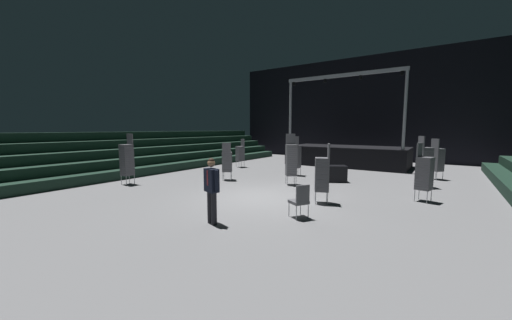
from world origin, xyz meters
TOP-DOWN VIEW (x-y plane):
  - ground_plane at (0.00, 0.00)m, footprint 22.00×30.00m
  - arena_end_wall at (0.00, 15.00)m, footprint 22.00×0.30m
  - bleacher_bank_left at (-9.12, 1.00)m, footprint 3.75×24.00m
  - stage_riser at (-0.00, 10.61)m, footprint 7.46×3.58m
  - man_with_tie at (0.57, -2.99)m, footprint 0.57×0.33m
  - chair_stack_front_left at (-0.08, 2.66)m, footprint 0.62×0.62m
  - chair_stack_front_right at (-3.11, 1.96)m, footprint 0.61×0.61m
  - chair_stack_mid_left at (4.89, 2.65)m, footprint 0.54×0.54m
  - chair_stack_mid_right at (4.75, 5.30)m, footprint 0.61×0.61m
  - chair_stack_mid_centre at (5.12, 7.76)m, footprint 0.62×0.62m
  - chair_stack_rear_left at (-5.31, 5.84)m, footprint 0.58×0.58m
  - chair_stack_rear_right at (-1.00, 4.99)m, footprint 0.49×0.49m
  - chair_stack_rear_centre at (-6.03, -1.32)m, footprint 0.45×0.45m
  - chair_stack_aisle_left at (2.15, 0.51)m, footprint 0.58×0.58m
  - equipment_road_case at (1.32, 4.47)m, footprint 1.08×0.98m
  - loose_chair_near_man at (2.24, -1.32)m, footprint 0.60×0.60m

SIDE VIEW (x-z plane):
  - ground_plane at x=0.00m, z-range -0.10..0.00m
  - equipment_road_case at x=1.32m, z-range 0.00..0.75m
  - loose_chair_near_man at x=2.24m, z-range 0.06..1.01m
  - stage_riser at x=0.00m, z-range -2.18..3.56m
  - chair_stack_front_right at x=-3.11m, z-range 0.00..1.80m
  - chair_stack_rear_left at x=-5.31m, z-range 0.00..1.80m
  - man_with_tie at x=0.57m, z-range 0.11..1.82m
  - chair_stack_mid_left at x=4.89m, z-range 0.00..1.97m
  - chair_stack_mid_centre at x=5.12m, z-range 0.00..1.97m
  - chair_stack_aisle_left at x=2.15m, z-range 0.00..1.97m
  - chair_stack_rear_right at x=-1.00m, z-range 0.00..2.05m
  - chair_stack_mid_right at x=4.75m, z-range 0.00..2.14m
  - chair_stack_front_left at x=-0.08m, z-range 0.00..2.22m
  - chair_stack_rear_centre at x=-6.03m, z-range 0.00..2.22m
  - bleacher_bank_left at x=-9.12m, z-range 0.00..2.25m
  - arena_end_wall at x=0.00m, z-range 0.00..8.00m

